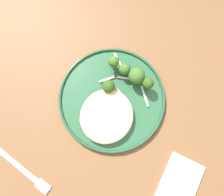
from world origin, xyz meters
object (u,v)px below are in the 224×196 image
at_px(seared_scallop_left_edge, 125,113).
at_px(broccoli_floret_beside_noodles, 108,87).
at_px(broccoli_floret_small_sprig, 148,84).
at_px(folded_napkin, 178,187).
at_px(broccoli_floret_center_pile, 124,69).
at_px(broccoli_floret_rear_charred, 114,62).
at_px(dinner_fork, 23,170).
at_px(broccoli_floret_right_tilted, 137,76).
at_px(dinner_plate, 112,99).
at_px(seared_scallop_front_small, 117,115).
at_px(seared_scallop_tilted_round, 86,120).
at_px(seared_scallop_center_golden, 115,94).
at_px(seared_scallop_tiny_bay, 113,127).
at_px(seared_scallop_half_hidden, 106,108).
at_px(seared_scallop_large_seared, 102,120).

height_order(seared_scallop_left_edge, broccoli_floret_beside_noodles, broccoli_floret_beside_noodles).
height_order(broccoli_floret_small_sprig, broccoli_floret_beside_noodles, same).
bearing_deg(folded_napkin, broccoli_floret_center_pile, 47.18).
distance_m(broccoli_floret_small_sprig, broccoli_floret_rear_charred, 0.11).
bearing_deg(broccoli_floret_beside_noodles, dinner_fork, 157.06).
relative_size(broccoli_floret_beside_noodles, dinner_fork, 0.28).
bearing_deg(broccoli_floret_beside_noodles, broccoli_floret_right_tilted, -45.74).
height_order(broccoli_floret_rear_charred, folded_napkin, broccoli_floret_rear_charred).
relative_size(broccoli_floret_rear_charred, dinner_fork, 0.28).
distance_m(dinner_plate, broccoli_floret_center_pile, 0.09).
distance_m(seared_scallop_front_small, broccoli_floret_center_pile, 0.12).
height_order(seared_scallop_tilted_round, broccoli_floret_center_pile, broccoli_floret_center_pile).
relative_size(seared_scallop_center_golden, dinner_fork, 0.17).
relative_size(seared_scallop_tilted_round, broccoli_floret_rear_charred, 0.56).
height_order(seared_scallop_tilted_round, broccoli_floret_right_tilted, broccoli_floret_right_tilted).
bearing_deg(folded_napkin, dinner_plate, 59.57).
bearing_deg(seared_scallop_tiny_bay, seared_scallop_half_hidden, 43.65).
xyz_separation_m(seared_scallop_tilted_round, seared_scallop_center_golden, (0.09, -0.04, 0.00)).
bearing_deg(seared_scallop_tiny_bay, dinner_plate, 25.12).
relative_size(dinner_plate, seared_scallop_tilted_round, 9.92).
relative_size(seared_scallop_large_seared, broccoli_floret_center_pile, 0.70).
height_order(seared_scallop_tiny_bay, broccoli_floret_beside_noodles, broccoli_floret_beside_noodles).
xyz_separation_m(seared_scallop_front_small, broccoli_floret_beside_noodles, (0.06, 0.05, 0.02)).
height_order(seared_scallop_tilted_round, seared_scallop_large_seared, seared_scallop_large_seared).
bearing_deg(broccoli_floret_center_pile, broccoli_floret_right_tilted, -99.53).
relative_size(dinner_plate, seared_scallop_front_small, 8.75).
distance_m(seared_scallop_tiny_bay, seared_scallop_large_seared, 0.03).
relative_size(seared_scallop_half_hidden, broccoli_floret_small_sprig, 0.47).
height_order(dinner_fork, folded_napkin, folded_napkin).
relative_size(seared_scallop_tiny_bay, broccoli_floret_beside_noodles, 0.58).
relative_size(seared_scallop_large_seared, seared_scallop_half_hidden, 1.30).
relative_size(seared_scallop_left_edge, broccoli_floret_rear_charred, 0.58).
bearing_deg(seared_scallop_front_small, dinner_fork, 143.36).
relative_size(broccoli_floret_beside_noodles, folded_napkin, 0.35).
xyz_separation_m(seared_scallop_tilted_round, broccoli_floret_small_sprig, (0.15, -0.11, 0.03)).
bearing_deg(seared_scallop_tilted_round, folded_napkin, -102.09).
distance_m(seared_scallop_center_golden, broccoli_floret_rear_charred, 0.09).
xyz_separation_m(seared_scallop_center_golden, broccoli_floret_center_pile, (0.07, 0.00, 0.02)).
bearing_deg(seared_scallop_tilted_round, broccoli_floret_center_pile, -14.27).
xyz_separation_m(broccoli_floret_small_sprig, dinner_fork, (-0.33, 0.21, -0.04)).
distance_m(broccoli_floret_small_sprig, broccoli_floret_beside_noodles, 0.10).
bearing_deg(broccoli_floret_small_sprig, seared_scallop_front_small, 157.24).
xyz_separation_m(seared_scallop_half_hidden, broccoli_floret_rear_charred, (0.12, 0.03, 0.02)).
bearing_deg(dinner_plate, seared_scallop_large_seared, 178.42).
distance_m(seared_scallop_front_small, broccoli_floret_right_tilted, 0.12).
bearing_deg(folded_napkin, broccoli_floret_rear_charred, 50.16).
bearing_deg(seared_scallop_tilted_round, seared_scallop_half_hidden, -34.75).
distance_m(seared_scallop_tilted_round, broccoli_floret_rear_charred, 0.17).
xyz_separation_m(seared_scallop_tilted_round, folded_napkin, (-0.06, -0.28, -0.02)).
height_order(seared_scallop_front_small, folded_napkin, seared_scallop_front_small).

